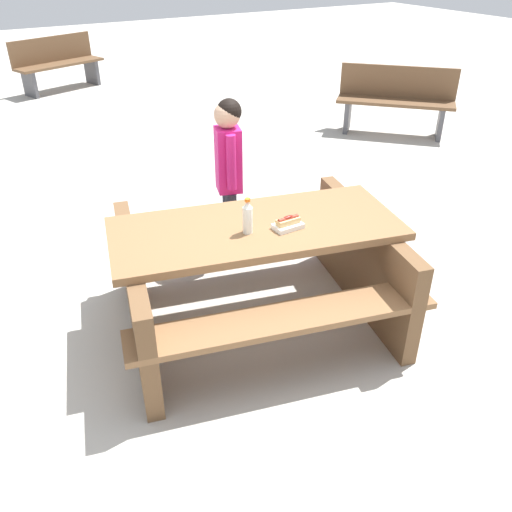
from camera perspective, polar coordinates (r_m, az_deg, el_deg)
The scene contains 7 objects.
ground_plane at distance 3.74m, azimuth 0.00°, elevation -6.92°, with size 30.00×30.00×0.00m, color #B7B2A8.
picnic_table at distance 3.48m, azimuth 0.00°, elevation -1.13°, with size 2.08×1.78×0.75m.
soda_bottle at distance 3.20m, azimuth -0.90°, elevation 4.16°, with size 0.06×0.06×0.23m.
hotdog_tray at distance 3.28m, azimuth 3.42°, elevation 3.46°, with size 0.18×0.12×0.08m.
child_in_coat at distance 4.13m, azimuth -2.93°, elevation 10.13°, with size 0.23×0.31×1.29m.
park_bench_near at distance 7.54m, azimuth 14.66°, elevation 15.86°, with size 1.34×1.35×0.85m.
park_bench_mid at distance 10.18m, azimuth -20.39°, elevation 18.76°, with size 1.55×0.88×0.85m.
Camera 1 is at (-1.48, -2.55, 2.30)m, focal length 37.57 mm.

